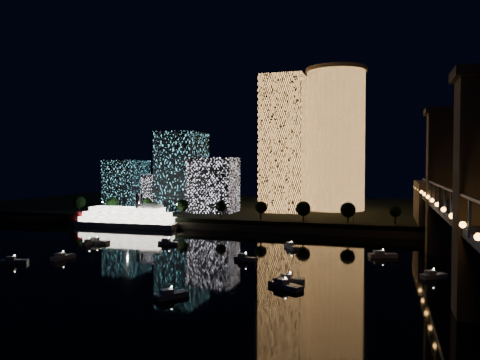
% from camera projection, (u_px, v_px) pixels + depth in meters
% --- Properties ---
extents(ground, '(520.00, 520.00, 0.00)m').
position_uv_depth(ground, '(216.00, 273.00, 132.91)').
color(ground, black).
rests_on(ground, ground).
extents(far_bank, '(420.00, 160.00, 5.00)m').
position_uv_depth(far_bank, '(307.00, 210.00, 285.45)').
color(far_bank, black).
rests_on(far_bank, ground).
extents(seawall, '(420.00, 6.00, 3.00)m').
position_uv_depth(seawall, '(279.00, 229.00, 211.08)').
color(seawall, '#6B5E4C').
rests_on(seawall, ground).
extents(tower_cylindrical, '(34.00, 34.00, 79.25)m').
position_uv_depth(tower_cylindrical, '(336.00, 139.00, 262.54)').
color(tower_cylindrical, '#F29E4D').
rests_on(tower_cylindrical, far_bank).
extents(tower_rectangular, '(23.07, 23.07, 73.40)m').
position_uv_depth(tower_rectangular, '(284.00, 144.00, 253.96)').
color(tower_rectangular, '#F29E4D').
rests_on(tower_rectangular, far_bank).
extents(midrise_blocks, '(78.55, 31.32, 43.72)m').
position_uv_depth(midrise_blocks, '(175.00, 179.00, 263.82)').
color(midrise_blocks, white).
rests_on(midrise_blocks, far_bank).
extents(truss_bridge, '(13.00, 266.00, 50.00)m').
position_uv_depth(truss_bridge, '(465.00, 223.00, 116.52)').
color(truss_bridge, navy).
rests_on(truss_bridge, ground).
extents(riverboat, '(56.25, 13.32, 16.85)m').
position_uv_depth(riverboat, '(123.00, 218.00, 228.71)').
color(riverboat, silver).
rests_on(riverboat, ground).
extents(motorboats, '(130.42, 77.79, 2.78)m').
position_uv_depth(motorboats, '(206.00, 258.00, 148.95)').
color(motorboats, silver).
rests_on(motorboats, ground).
extents(esplanade_trees, '(165.83, 6.79, 8.90)m').
position_uv_depth(esplanade_trees, '(216.00, 206.00, 226.22)').
color(esplanade_trees, black).
rests_on(esplanade_trees, far_bank).
extents(street_lamps, '(132.70, 0.70, 5.65)m').
position_uv_depth(street_lamps, '(217.00, 208.00, 232.39)').
color(street_lamps, black).
rests_on(street_lamps, far_bank).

